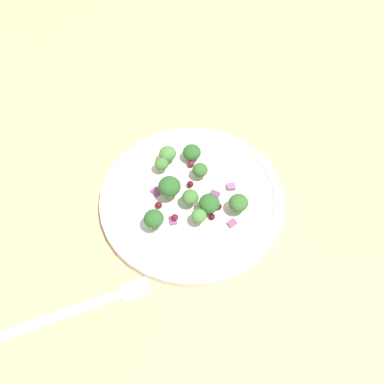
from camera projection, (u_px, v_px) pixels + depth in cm
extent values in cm
cube|color=tan|center=(209.00, 220.00, 71.12)|extent=(180.00, 180.00, 2.00)
cylinder|color=white|center=(192.00, 201.00, 71.01)|extent=(25.17, 25.17, 1.20)
torus|color=white|center=(192.00, 198.00, 70.51)|extent=(24.16, 24.16, 1.00)
cylinder|color=white|center=(192.00, 198.00, 70.43)|extent=(14.60, 14.60, 0.20)
cylinder|color=#8EB77A|center=(209.00, 209.00, 68.49)|extent=(1.03, 1.03, 1.03)
ellipsoid|color=#2D6028|center=(210.00, 203.00, 67.46)|extent=(2.73, 2.73, 2.05)
cylinder|color=#8EB77A|center=(168.00, 158.00, 73.28)|extent=(0.89, 0.89, 0.89)
ellipsoid|color=#4C843D|center=(168.00, 154.00, 72.39)|extent=(2.38, 2.38, 1.79)
cylinder|color=#8EB77A|center=(199.00, 219.00, 67.36)|extent=(0.73, 0.73, 0.73)
ellipsoid|color=#4C843D|center=(199.00, 216.00, 66.63)|extent=(1.95, 1.95, 1.47)
cylinder|color=#9EC684|center=(154.00, 223.00, 67.24)|extent=(0.97, 0.97, 0.97)
ellipsoid|color=#2D6028|center=(154.00, 218.00, 66.27)|extent=(2.58, 2.58, 1.94)
cylinder|color=#8EB77A|center=(192.00, 157.00, 73.79)|extent=(0.96, 0.96, 0.96)
ellipsoid|color=#2D6028|center=(192.00, 152.00, 72.83)|extent=(2.56, 2.56, 1.92)
cylinder|color=#8EB77A|center=(170.00, 192.00, 69.61)|extent=(1.12, 1.12, 1.12)
ellipsoid|color=#2D6028|center=(169.00, 186.00, 68.49)|extent=(3.00, 3.00, 2.25)
cylinder|color=#9EC684|center=(238.00, 207.00, 68.56)|extent=(0.96, 0.96, 0.96)
ellipsoid|color=#386B2D|center=(239.00, 203.00, 67.60)|extent=(2.56, 2.56, 1.92)
cylinder|color=#9EC684|center=(162.00, 167.00, 72.21)|extent=(0.73, 0.73, 0.73)
ellipsoid|color=#477A38|center=(162.00, 164.00, 71.49)|extent=(1.94, 1.94, 1.45)
cylinder|color=#8EB77A|center=(200.00, 174.00, 71.64)|extent=(0.79, 0.79, 0.79)
ellipsoid|color=#386B2D|center=(200.00, 170.00, 70.85)|extent=(2.12, 2.12, 1.59)
cylinder|color=#9EC684|center=(190.00, 201.00, 68.96)|extent=(0.83, 0.83, 0.83)
ellipsoid|color=#477A38|center=(190.00, 197.00, 68.13)|extent=(2.21, 2.21, 1.66)
sphere|color=#4C0A14|center=(190.00, 184.00, 70.83)|extent=(0.89, 0.89, 0.89)
sphere|color=maroon|center=(149.00, 215.00, 68.37)|extent=(0.85, 0.85, 0.85)
sphere|color=#4C0A14|center=(219.00, 208.00, 68.79)|extent=(0.85, 0.85, 0.85)
sphere|color=maroon|center=(192.00, 164.00, 72.82)|extent=(0.96, 0.96, 0.96)
sphere|color=maroon|center=(159.00, 205.00, 69.17)|extent=(0.96, 0.96, 0.96)
sphere|color=#4C0A14|center=(212.00, 217.00, 68.26)|extent=(0.85, 0.85, 0.85)
sphere|color=maroon|center=(174.00, 214.00, 67.88)|extent=(0.90, 0.90, 0.90)
cube|color=#A35B93|center=(231.00, 186.00, 70.81)|extent=(1.35, 1.21, 0.46)
cube|color=#843D75|center=(214.00, 195.00, 69.93)|extent=(1.79, 1.79, 0.52)
cube|color=#934C84|center=(232.00, 223.00, 67.90)|extent=(1.36, 1.21, 0.56)
cube|color=#843D75|center=(156.00, 192.00, 70.78)|extent=(1.70, 1.77, 0.35)
cube|color=#934C84|center=(174.00, 223.00, 67.86)|extent=(0.99, 1.36, 0.42)
cube|color=silver|center=(61.00, 315.00, 62.34)|extent=(15.04, 1.98, 0.50)
cube|color=silver|center=(135.00, 289.00, 64.19)|extent=(3.72, 2.58, 0.50)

